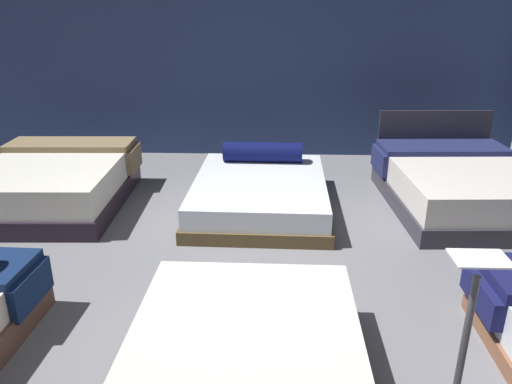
{
  "coord_description": "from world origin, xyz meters",
  "views": [
    {
      "loc": [
        0.15,
        -3.65,
        2.24
      ],
      "look_at": [
        -0.0,
        0.74,
        0.55
      ],
      "focal_mm": 34.1,
      "sensor_mm": 36.0,
      "label": 1
    }
  ],
  "objects_px": {
    "bed_3": "(54,183)",
    "bed_5": "(459,185)",
    "bed_1": "(243,376)",
    "bed_4": "(260,191)",
    "price_sign": "(461,362)"
  },
  "relations": [
    {
      "from": "bed_1",
      "to": "bed_3",
      "type": "distance_m",
      "value": 3.91
    },
    {
      "from": "bed_3",
      "to": "bed_1",
      "type": "bearing_deg",
      "value": -53.45
    },
    {
      "from": "bed_3",
      "to": "bed_5",
      "type": "distance_m",
      "value": 4.78
    },
    {
      "from": "bed_5",
      "to": "price_sign",
      "type": "bearing_deg",
      "value": -111.99
    },
    {
      "from": "bed_5",
      "to": "price_sign",
      "type": "xyz_separation_m",
      "value": [
        -1.15,
        -3.25,
        0.14
      ]
    },
    {
      "from": "bed_3",
      "to": "bed_4",
      "type": "xyz_separation_m",
      "value": [
        2.44,
        0.01,
        -0.08
      ]
    },
    {
      "from": "bed_3",
      "to": "bed_4",
      "type": "bearing_deg",
      "value": -1.66
    },
    {
      "from": "price_sign",
      "to": "bed_4",
      "type": "bearing_deg",
      "value": 110.74
    },
    {
      "from": "bed_1",
      "to": "bed_4",
      "type": "xyz_separation_m",
      "value": [
        0.01,
        3.07,
        -0.01
      ]
    },
    {
      "from": "bed_4",
      "to": "price_sign",
      "type": "height_order",
      "value": "price_sign"
    },
    {
      "from": "bed_4",
      "to": "bed_3",
      "type": "bearing_deg",
      "value": -178.43
    },
    {
      "from": "bed_1",
      "to": "bed_4",
      "type": "bearing_deg",
      "value": 90.54
    },
    {
      "from": "bed_4",
      "to": "bed_1",
      "type": "bearing_deg",
      "value": -88.89
    },
    {
      "from": "bed_5",
      "to": "price_sign",
      "type": "relative_size",
      "value": 2.03
    },
    {
      "from": "bed_3",
      "to": "bed_5",
      "type": "relative_size",
      "value": 0.93
    }
  ]
}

